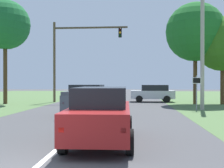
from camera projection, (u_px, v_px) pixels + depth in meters
The scene contains 11 objects.
ground_plane at pixel (98, 114), 18.00m from camera, with size 120.00×120.00×0.00m, color #424244.
lane_centre_stripe at pixel (41, 163), 7.03m from camera, with size 0.16×41.91×0.01m, color white.
red_suv_near at pixel (101, 113), 9.48m from camera, with size 2.18×5.02×1.84m.
pickup_truck_lead at pixel (88, 99), 17.36m from camera, with size 2.52×4.92×1.85m.
traffic_light at pixel (73, 49), 28.34m from camera, with size 7.48×0.40×8.03m.
keep_moving_sign at pixel (197, 88), 20.15m from camera, with size 0.60×0.09×2.48m.
oak_tree_right at pixel (222, 44), 25.57m from camera, with size 4.93×4.93×7.94m.
crossing_suv_far at pixel (153, 93), 28.70m from camera, with size 4.37×2.06×1.72m.
utility_pole_right at pixel (202, 52), 20.54m from camera, with size 0.28×0.28×8.37m, color #9E998E.
extra_tree_1 at pixel (195, 32), 25.94m from camera, with size 5.37×5.37×9.29m.
extra_tree_2 at pixel (5, 25), 26.10m from camera, with size 4.56×4.56×9.60m.
Camera 1 is at (2.30, -5.90, 2.02)m, focal length 45.47 mm.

